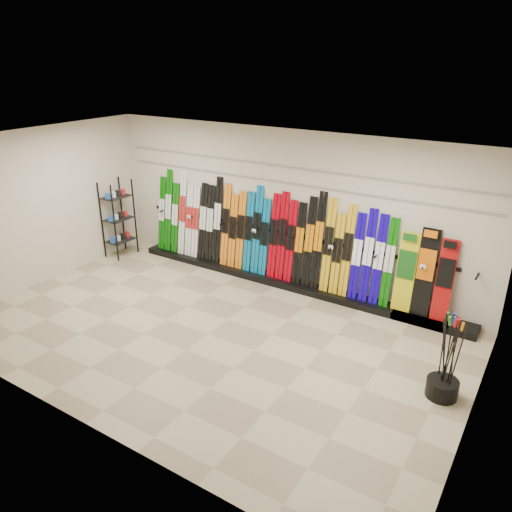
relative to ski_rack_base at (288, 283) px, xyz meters
The scene contains 13 objects.
floor 2.29m from the ski_rack_base, 95.64° to the right, with size 8.00×8.00×0.00m, color gray.
back_wall 1.47m from the ski_rack_base, 135.64° to the left, with size 8.00×8.00×0.00m, color beige.
left_wall 5.01m from the ski_rack_base, 151.65° to the right, with size 5.00×5.00×0.00m, color beige.
right_wall 4.64m from the ski_rack_base, 31.13° to the right, with size 5.00×5.00×0.00m, color beige.
ceiling 3.73m from the ski_rack_base, 95.64° to the right, with size 8.00×8.00×0.00m, color silver.
ski_rack_base is the anchor object (origin of this frame).
skis 1.12m from the ski_rack_base, behind, with size 5.38×0.29×1.83m.
snowboards 2.65m from the ski_rack_base, ahead, with size 0.94×0.23×1.51m.
accessory_rack 4.09m from the ski_rack_base, behind, with size 0.40×0.60×1.71m, color black.
pole_bin 3.85m from the ski_rack_base, 28.85° to the right, with size 0.42×0.42×0.25m, color black.
ski_poles 3.89m from the ski_rack_base, 28.50° to the right, with size 0.30×0.26×1.18m.
slatwall_rail_0 1.96m from the ski_rack_base, 138.37° to the left, with size 7.60×0.02×0.03m, color gray.
slatwall_rail_1 2.26m from the ski_rack_base, 138.37° to the left, with size 7.60×0.02×0.03m, color gray.
Camera 1 is at (4.43, -5.53, 4.29)m, focal length 35.00 mm.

